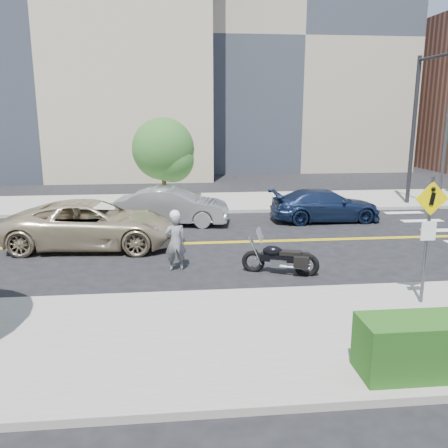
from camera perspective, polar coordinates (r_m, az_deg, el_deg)
ground_plane at (r=17.00m, az=-0.47°, el=-2.24°), size 120.00×120.00×0.00m
sidewalk_near at (r=9.99m, az=3.73°, el=-13.30°), size 60.00×5.00×0.15m
sidewalk_far at (r=24.27m, az=-2.16°, el=2.63°), size 60.00×5.00×0.15m
building_left at (r=40.03m, az=-19.74°, el=23.99°), size 22.00×14.00×25.00m
building_mid at (r=43.72m, az=7.20°, el=20.31°), size 18.00×14.00×20.00m
lamp_post at (r=26.53m, az=25.31°, el=11.16°), size 0.16×0.16×8.00m
traffic_light at (r=24.30m, az=23.04°, el=12.53°), size 0.28×4.50×7.00m
pedestrian_sign at (r=11.81m, az=23.38°, el=-0.45°), size 0.78×0.08×3.00m
motorcyclist at (r=13.90m, az=-5.87°, el=-1.98°), size 0.67×0.49×1.81m
motorcycle at (r=13.69m, az=6.83°, el=-3.33°), size 2.24×1.31×1.31m
suv at (r=16.87m, az=-15.47°, el=-0.02°), size 6.02×3.16×1.62m
parked_car_silver at (r=19.75m, az=-6.20°, el=2.13°), size 4.79×2.32×1.51m
parked_car_blue at (r=20.73m, az=12.08°, el=2.22°), size 4.73×2.02×1.36m
tree_far_a at (r=24.58m, az=-7.33°, el=8.92°), size 3.16×3.16×4.32m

